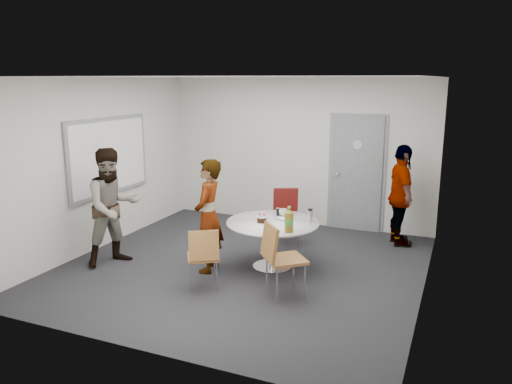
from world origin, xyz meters
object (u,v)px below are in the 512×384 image
at_px(whiteboard, 109,156).
at_px(table, 274,228).
at_px(person_main, 208,216).
at_px(person_left, 113,207).
at_px(chair_far, 286,210).
at_px(door, 357,174).
at_px(chair_near_left, 203,253).
at_px(chair_near_right, 279,253).
at_px(person_right, 401,196).

relative_size(whiteboard, table, 1.44).
relative_size(person_main, person_left, 0.93).
distance_m(chair_far, person_main, 1.73).
distance_m(door, chair_near_left, 3.68).
height_order(whiteboard, table, whiteboard).
bearing_deg(chair_near_left, person_main, 79.92).
xyz_separation_m(chair_near_right, chair_far, (-0.64, 2.08, -0.03)).
xyz_separation_m(door, person_main, (-1.49, -2.79, -0.22)).
bearing_deg(person_main, chair_near_left, 12.54).
xyz_separation_m(chair_near_left, person_right, (2.07, 2.86, 0.32)).
xyz_separation_m(door, whiteboard, (-3.56, -2.28, 0.42)).
xyz_separation_m(chair_far, person_main, (-0.59, -1.61, 0.25)).
bearing_deg(chair_near_left, whiteboard, 121.08).
bearing_deg(door, chair_near_left, -109.56).
xyz_separation_m(door, table, (-0.66, -2.36, -0.42)).
bearing_deg(person_main, chair_far, 149.81).
distance_m(table, person_main, 0.95).
distance_m(chair_far, person_right, 1.87).
distance_m(chair_near_right, person_main, 1.33).
relative_size(whiteboard, chair_near_right, 1.99).
relative_size(table, person_right, 0.80).
bearing_deg(person_left, door, -15.16).
bearing_deg(person_right, chair_near_left, 122.36).
bearing_deg(door, whiteboard, -147.34).
bearing_deg(door, person_left, -133.38).
bearing_deg(chair_far, person_left, 18.52).
distance_m(door, chair_far, 1.56).
distance_m(chair_near_left, chair_far, 2.28).
bearing_deg(chair_far, door, -152.22).
bearing_deg(person_main, person_right, 123.30).
height_order(chair_near_right, person_right, person_right).
bearing_deg(chair_near_left, table, 29.94).
bearing_deg(door, chair_near_right, -94.66).
bearing_deg(chair_near_right, chair_far, 155.77).
xyz_separation_m(table, person_right, (1.51, 1.78, 0.23)).
bearing_deg(person_left, chair_near_left, -73.94).
relative_size(door, whiteboard, 1.12).
bearing_deg(whiteboard, chair_near_right, -16.50).
xyz_separation_m(chair_near_right, person_left, (-2.64, 0.19, 0.28)).
bearing_deg(whiteboard, person_main, -13.73).
height_order(door, table, door).
xyz_separation_m(whiteboard, person_right, (4.41, 1.70, -0.62)).
relative_size(chair_near_left, chair_near_right, 0.88).
distance_m(door, person_main, 3.17).
distance_m(table, chair_near_left, 1.21).
relative_size(chair_near_right, person_main, 0.59).
bearing_deg(person_left, table, -44.15).
relative_size(table, chair_far, 1.45).
relative_size(chair_near_left, chair_far, 0.92).
relative_size(person_main, person_right, 0.97).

